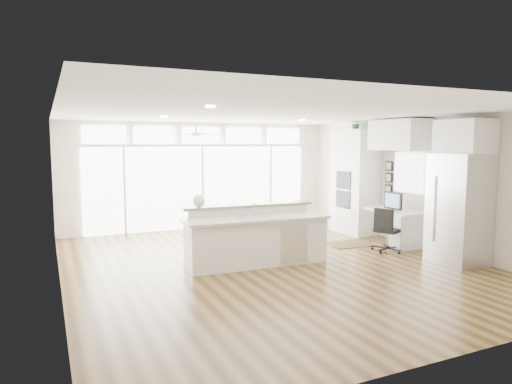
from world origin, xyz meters
name	(u,v)px	position (x,y,z in m)	size (l,w,h in m)	color
floor	(271,265)	(0.00, 0.00, -0.01)	(7.00, 8.00, 0.02)	#422C14
ceiling	(272,113)	(0.00, 0.00, 2.70)	(7.00, 8.00, 0.02)	white
wall_back	(201,176)	(0.00, 4.00, 1.35)	(7.00, 0.04, 2.70)	beige
wall_front	(455,228)	(0.00, -4.00, 1.35)	(7.00, 0.04, 2.70)	beige
wall_left	(57,201)	(-3.50, 0.00, 1.35)	(0.04, 8.00, 2.70)	beige
wall_right	(420,183)	(3.50, 0.00, 1.35)	(0.04, 8.00, 2.70)	beige
glass_wall	(202,187)	(0.00, 3.94, 1.05)	(5.80, 0.06, 2.08)	white
transom_row	(202,135)	(0.00, 3.94, 2.38)	(5.90, 0.06, 0.40)	white
desk_window	(409,173)	(3.46, 0.30, 1.55)	(0.04, 0.85, 0.85)	silver
ceiling_fan	(196,130)	(-0.50, 2.80, 2.48)	(1.16, 1.16, 0.32)	silver
recessed_lights	(267,115)	(0.00, 0.20, 2.68)	(3.40, 3.00, 0.02)	white
oven_cabinet	(355,182)	(3.17, 1.80, 1.25)	(0.64, 1.20, 2.50)	white
desk_nook	(395,227)	(3.13, 0.30, 0.38)	(0.72, 1.30, 0.76)	white
upper_cabinets	(400,135)	(3.17, 0.30, 2.35)	(0.64, 1.30, 0.64)	white
refrigerator	(459,209)	(3.11, -1.35, 1.00)	(0.76, 0.90, 2.00)	silver
fridge_cabinet	(465,136)	(3.17, -1.35, 2.30)	(0.64, 0.90, 0.60)	white
framed_photos	(389,178)	(3.46, 0.92, 1.40)	(0.06, 0.22, 0.80)	black
kitchen_island	(257,236)	(-0.24, 0.11, 0.52)	(2.63, 0.99, 1.05)	white
rug	(350,244)	(2.29, 0.74, 0.01)	(0.97, 0.70, 0.01)	#32230F
office_chair	(388,230)	(2.59, -0.10, 0.44)	(0.46, 0.43, 0.89)	black
fishbowl	(199,201)	(-1.17, 0.56, 1.16)	(0.23, 0.23, 0.23)	white
monitor	(393,201)	(3.05, 0.30, 0.97)	(0.08, 0.50, 0.41)	black
keyboard	(387,210)	(2.88, 0.30, 0.77)	(0.11, 0.29, 0.01)	white
potted_plant	(356,124)	(3.17, 1.80, 2.63)	(0.29, 0.33, 0.25)	#2D6129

